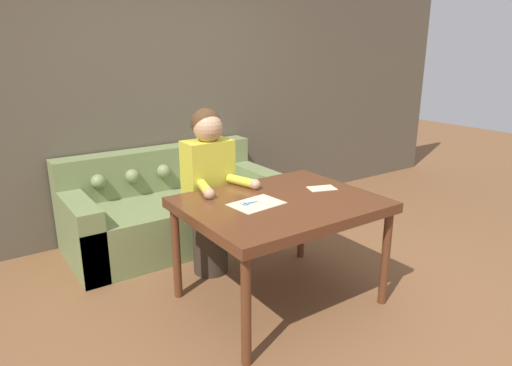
{
  "coord_description": "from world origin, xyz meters",
  "views": [
    {
      "loc": [
        -1.8,
        -2.25,
        1.78
      ],
      "look_at": [
        -0.09,
        0.23,
        0.87
      ],
      "focal_mm": 32.0,
      "sensor_mm": 36.0,
      "label": 1
    }
  ],
  "objects_px": {
    "dining_table": "(280,210)",
    "person": "(209,191)",
    "couch": "(173,210)",
    "scissors": "(251,203)"
  },
  "relations": [
    {
      "from": "couch",
      "to": "person",
      "type": "distance_m",
      "value": 0.85
    },
    {
      "from": "scissors",
      "to": "dining_table",
      "type": "bearing_deg",
      "value": -15.89
    },
    {
      "from": "person",
      "to": "scissors",
      "type": "height_order",
      "value": "person"
    },
    {
      "from": "dining_table",
      "to": "scissors",
      "type": "distance_m",
      "value": 0.22
    },
    {
      "from": "dining_table",
      "to": "person",
      "type": "height_order",
      "value": "person"
    },
    {
      "from": "person",
      "to": "scissors",
      "type": "distance_m",
      "value": 0.61
    },
    {
      "from": "dining_table",
      "to": "scissors",
      "type": "height_order",
      "value": "scissors"
    },
    {
      "from": "dining_table",
      "to": "person",
      "type": "bearing_deg",
      "value": 106.43
    },
    {
      "from": "dining_table",
      "to": "scissors",
      "type": "bearing_deg",
      "value": 164.11
    },
    {
      "from": "couch",
      "to": "person",
      "type": "height_order",
      "value": "person"
    }
  ]
}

